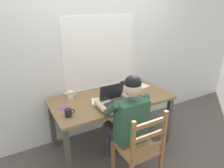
% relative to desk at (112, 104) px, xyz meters
% --- Properties ---
extents(ground_plane, '(8.00, 8.00, 0.00)m').
position_rel_desk_xyz_m(ground_plane, '(0.00, 0.00, -0.65)').
color(ground_plane, '#56514C').
extents(back_wall, '(6.00, 0.08, 2.60)m').
position_rel_desk_xyz_m(back_wall, '(0.00, 0.47, 0.64)').
color(back_wall, silver).
rests_on(back_wall, ground).
extents(desk, '(1.58, 0.78, 0.74)m').
position_rel_desk_xyz_m(desk, '(0.00, 0.00, 0.00)').
color(desk, olive).
rests_on(desk, ground).
extents(seated_person, '(0.50, 0.60, 1.25)m').
position_rel_desk_xyz_m(seated_person, '(-0.07, -0.46, 0.04)').
color(seated_person, '#2D5642').
rests_on(seated_person, ground).
extents(wooden_chair, '(0.42, 0.42, 0.95)m').
position_rel_desk_xyz_m(wooden_chair, '(-0.07, -0.75, -0.19)').
color(wooden_chair, olive).
rests_on(wooden_chair, ground).
extents(laptop, '(0.33, 0.28, 0.23)m').
position_rel_desk_xyz_m(laptop, '(-0.04, -0.16, 0.14)').
color(laptop, '#232328').
rests_on(laptop, desk).
extents(computer_mouse, '(0.06, 0.10, 0.03)m').
position_rel_desk_xyz_m(computer_mouse, '(0.22, -0.24, 0.11)').
color(computer_mouse, '#232328').
rests_on(computer_mouse, desk).
extents(coffee_mug_white, '(0.12, 0.09, 0.10)m').
position_rel_desk_xyz_m(coffee_mug_white, '(-0.48, 0.24, 0.14)').
color(coffee_mug_white, silver).
rests_on(coffee_mug_white, desk).
extents(coffee_mug_dark, '(0.11, 0.08, 0.09)m').
position_rel_desk_xyz_m(coffee_mug_dark, '(-0.64, -0.18, 0.13)').
color(coffee_mug_dark, black).
rests_on(coffee_mug_dark, desk).
extents(book_stack_main, '(0.20, 0.17, 0.05)m').
position_rel_desk_xyz_m(book_stack_main, '(0.34, 0.18, 0.11)').
color(book_stack_main, gold).
rests_on(book_stack_main, desk).
extents(paper_pile_near_laptop, '(0.29, 0.26, 0.02)m').
position_rel_desk_xyz_m(paper_pile_near_laptop, '(-0.18, -0.04, 0.10)').
color(paper_pile_near_laptop, white).
rests_on(paper_pile_near_laptop, desk).
extents(paper_pile_back_corner, '(0.24, 0.19, 0.01)m').
position_rel_desk_xyz_m(paper_pile_back_corner, '(0.59, 0.12, 0.09)').
color(paper_pile_back_corner, white).
rests_on(paper_pile_back_corner, desk).
extents(paper_pile_side, '(0.27, 0.20, 0.01)m').
position_rel_desk_xyz_m(paper_pile_side, '(0.10, -0.23, 0.09)').
color(paper_pile_side, white).
rests_on(paper_pile_side, desk).
extents(landscape_photo_print, '(0.13, 0.09, 0.00)m').
position_rel_desk_xyz_m(landscape_photo_print, '(-0.63, 0.02, 0.09)').
color(landscape_photo_print, '#7A4293').
rests_on(landscape_photo_print, desk).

